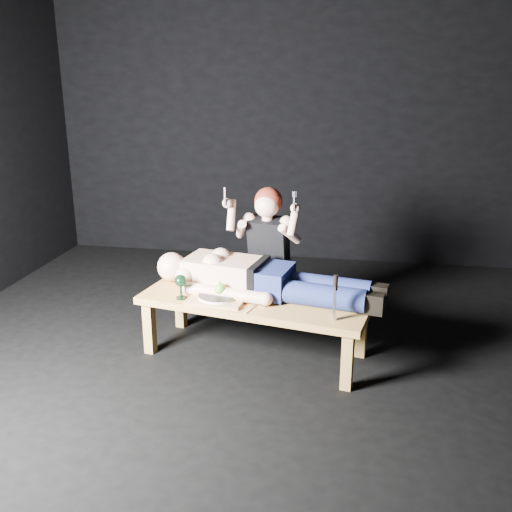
{
  "coord_description": "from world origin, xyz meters",
  "views": [
    {
      "loc": [
        0.79,
        -3.68,
        2.0
      ],
      "look_at": [
        0.12,
        0.15,
        0.75
      ],
      "focal_mm": 40.22,
      "sensor_mm": 36.0,
      "label": 1
    }
  ],
  "objects_px": {
    "table": "(255,326)",
    "carving_knife": "(335,298)",
    "goblet": "(181,287)",
    "serving_tray": "(217,299)",
    "lying_man": "(267,275)",
    "kneeling_woman": "(271,256)"
  },
  "relations": [
    {
      "from": "table",
      "to": "carving_knife",
      "type": "height_order",
      "value": "carving_knife"
    },
    {
      "from": "table",
      "to": "lying_man",
      "type": "bearing_deg",
      "value": 61.05
    },
    {
      "from": "kneeling_woman",
      "to": "carving_knife",
      "type": "xyz_separation_m",
      "value": [
        0.54,
        -0.82,
        0.0
      ]
    },
    {
      "from": "serving_tray",
      "to": "carving_knife",
      "type": "height_order",
      "value": "carving_knife"
    },
    {
      "from": "kneeling_woman",
      "to": "serving_tray",
      "type": "height_order",
      "value": "kneeling_woman"
    },
    {
      "from": "table",
      "to": "carving_knife",
      "type": "xyz_separation_m",
      "value": [
        0.58,
        -0.29,
        0.38
      ]
    },
    {
      "from": "lying_man",
      "to": "carving_knife",
      "type": "bearing_deg",
      "value": -26.19
    },
    {
      "from": "table",
      "to": "kneeling_woman",
      "type": "xyz_separation_m",
      "value": [
        0.04,
        0.52,
        0.38
      ]
    },
    {
      "from": "table",
      "to": "goblet",
      "type": "xyz_separation_m",
      "value": [
        -0.52,
        -0.11,
        0.32
      ]
    },
    {
      "from": "table",
      "to": "goblet",
      "type": "height_order",
      "value": "goblet"
    },
    {
      "from": "table",
      "to": "lying_man",
      "type": "relative_size",
      "value": 0.92
    },
    {
      "from": "serving_tray",
      "to": "carving_knife",
      "type": "bearing_deg",
      "value": -12.92
    },
    {
      "from": "lying_man",
      "to": "serving_tray",
      "type": "bearing_deg",
      "value": -139.43
    },
    {
      "from": "table",
      "to": "serving_tray",
      "type": "relative_size",
      "value": 4.12
    },
    {
      "from": "carving_knife",
      "to": "serving_tray",
      "type": "bearing_deg",
      "value": 177.63
    },
    {
      "from": "table",
      "to": "serving_tray",
      "type": "xyz_separation_m",
      "value": [
        -0.25,
        -0.1,
        0.24
      ]
    },
    {
      "from": "serving_tray",
      "to": "carving_knife",
      "type": "relative_size",
      "value": 1.28
    },
    {
      "from": "serving_tray",
      "to": "carving_knife",
      "type": "distance_m",
      "value": 0.87
    },
    {
      "from": "serving_tray",
      "to": "kneeling_woman",
      "type": "bearing_deg",
      "value": 64.7
    },
    {
      "from": "serving_tray",
      "to": "carving_knife",
      "type": "xyz_separation_m",
      "value": [
        0.83,
        -0.19,
        0.14
      ]
    },
    {
      "from": "lying_man",
      "to": "carving_knife",
      "type": "distance_m",
      "value": 0.63
    },
    {
      "from": "table",
      "to": "lying_man",
      "type": "height_order",
      "value": "lying_man"
    }
  ]
}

